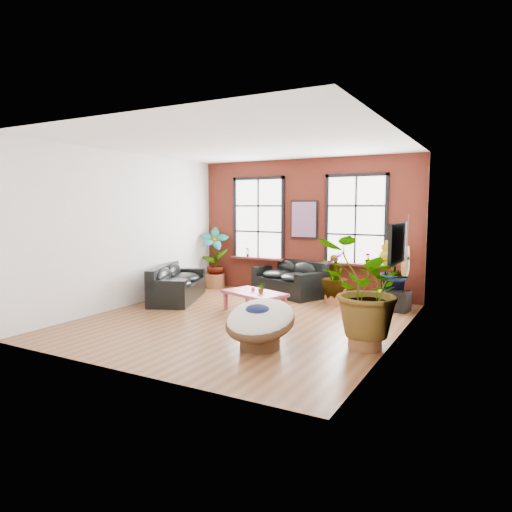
{
  "coord_description": "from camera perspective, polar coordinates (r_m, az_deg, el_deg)",
  "views": [
    {
      "loc": [
        4.56,
        -7.74,
        2.29
      ],
      "look_at": [
        0.0,
        0.6,
        1.25
      ],
      "focal_mm": 32.0,
      "sensor_mm": 36.0,
      "label": 1
    }
  ],
  "objects": [
    {
      "name": "room",
      "position": [
        9.13,
        -1.37,
        2.83
      ],
      "size": [
        6.04,
        6.54,
        3.54
      ],
      "color": "brown",
      "rests_on": "ground"
    },
    {
      "name": "sofa_back",
      "position": [
        11.85,
        4.29,
        -2.92
      ],
      "size": [
        2.17,
        1.67,
        0.9
      ],
      "rotation": [
        0.0,
        0.0,
        -0.43
      ],
      "color": "black",
      "rests_on": "ground"
    },
    {
      "name": "sofa_left",
      "position": [
        11.35,
        -10.03,
        -3.5
      ],
      "size": [
        1.69,
        2.36,
        0.86
      ],
      "rotation": [
        0.0,
        0.0,
        1.97
      ],
      "color": "black",
      "rests_on": "ground"
    },
    {
      "name": "coffee_table",
      "position": [
        9.91,
        -0.21,
        -4.79
      ],
      "size": [
        1.58,
        1.23,
        0.54
      ],
      "rotation": [
        0.0,
        0.0,
        -0.36
      ],
      "color": "#9E3948",
      "rests_on": "ground"
    },
    {
      "name": "papasan_chair",
      "position": [
        7.43,
        0.5,
        -8.2
      ],
      "size": [
        1.15,
        1.17,
        0.85
      ],
      "rotation": [
        0.0,
        0.0,
        -0.01
      ],
      "color": "#4D301B",
      "rests_on": "ground"
    },
    {
      "name": "poster",
      "position": [
        11.84,
        6.02,
        4.56
      ],
      "size": [
        0.74,
        0.06,
        0.98
      ],
      "color": "black",
      "rests_on": "room"
    },
    {
      "name": "tv_wall_unit",
      "position": [
        8.53,
        17.55,
        0.92
      ],
      "size": [
        0.13,
        1.86,
        1.2
      ],
      "color": "black",
      "rests_on": "room"
    },
    {
      "name": "media_box",
      "position": [
        10.51,
        17.15,
        -5.36
      ],
      "size": [
        0.58,
        0.5,
        0.45
      ],
      "rotation": [
        0.0,
        0.0,
        -0.1
      ],
      "color": "black",
      "rests_on": "ground"
    },
    {
      "name": "pot_back_left",
      "position": [
        12.95,
        -5.14,
        -3.09
      ],
      "size": [
        0.6,
        0.6,
        0.39
      ],
      "rotation": [
        0.0,
        0.0,
        -0.13
      ],
      "color": "brown",
      "rests_on": "ground"
    },
    {
      "name": "pot_back_right",
      "position": [
        10.83,
        16.34,
        -5.2
      ],
      "size": [
        0.6,
        0.6,
        0.38
      ],
      "rotation": [
        0.0,
        0.0,
        -0.18
      ],
      "color": "brown",
      "rests_on": "ground"
    },
    {
      "name": "pot_right_wall",
      "position": [
        7.71,
        13.46,
        -9.64
      ],
      "size": [
        0.68,
        0.68,
        0.4
      ],
      "rotation": [
        0.0,
        0.0,
        0.3
      ],
      "color": "brown",
      "rests_on": "ground"
    },
    {
      "name": "pot_mid",
      "position": [
        10.98,
        9.87,
        -4.91
      ],
      "size": [
        0.63,
        0.63,
        0.37
      ],
      "rotation": [
        0.0,
        0.0,
        0.3
      ],
      "color": "brown",
      "rests_on": "ground"
    },
    {
      "name": "floor_plant_back_left",
      "position": [
        12.84,
        -5.24,
        0.14
      ],
      "size": [
        0.99,
        0.88,
        1.56
      ],
      "primitive_type": "imported",
      "rotation": [
        0.0,
        0.0,
        0.49
      ],
      "color": "#185A3B",
      "rests_on": "ground"
    },
    {
      "name": "floor_plant_back_right",
      "position": [
        10.72,
        16.56,
        -1.68
      ],
      "size": [
        1.0,
        1.0,
        1.42
      ],
      "primitive_type": "imported",
      "rotation": [
        0.0,
        0.0,
        2.34
      ],
      "color": "#185A3B",
      "rests_on": "ground"
    },
    {
      "name": "floor_plant_right_wall",
      "position": [
        7.53,
        13.47,
        -4.0
      ],
      "size": [
        1.9,
        1.93,
        1.63
      ],
      "primitive_type": "imported",
      "rotation": [
        0.0,
        0.0,
        4.06
      ],
      "color": "#185A3B",
      "rests_on": "ground"
    },
    {
      "name": "floor_plant_mid",
      "position": [
        10.87,
        9.8,
        -2.3
      ],
      "size": [
        0.83,
        0.83,
        1.11
      ],
      "primitive_type": "imported",
      "rotation": [
        0.0,
        0.0,
        5.19
      ],
      "color": "#185A3B",
      "rests_on": "ground"
    },
    {
      "name": "table_plant",
      "position": [
        9.7,
        0.67,
        -4.03
      ],
      "size": [
        0.26,
        0.24,
        0.23
      ],
      "primitive_type": "imported",
      "rotation": [
        0.0,
        0.0,
        0.39
      ],
      "color": "#185A3B",
      "rests_on": "coffee_table"
    },
    {
      "name": "sill_plant_left",
      "position": [
        12.58,
        -1.07,
        0.52
      ],
      "size": [
        0.17,
        0.17,
        0.27
      ],
      "primitive_type": "imported",
      "rotation": [
        0.0,
        0.0,
        0.79
      ],
      "color": "#185A3B",
      "rests_on": "room"
    },
    {
      "name": "sill_plant_right",
      "position": [
        11.31,
        13.84,
        -0.31
      ],
      "size": [
        0.19,
        0.19,
        0.27
      ],
      "primitive_type": "imported",
      "rotation": [
        0.0,
        0.0,
        3.49
      ],
      "color": "#185A3B",
      "rests_on": "room"
    }
  ]
}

